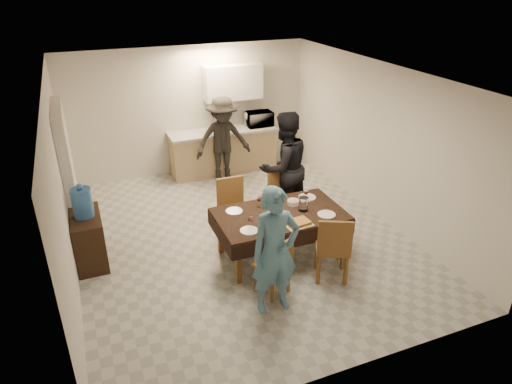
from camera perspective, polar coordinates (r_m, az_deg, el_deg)
floor at (r=7.45m, az=-1.93°, el=-5.60°), size 5.00×6.00×0.02m
ceiling at (r=6.48m, az=-2.29°, el=14.37°), size 5.00×6.00×0.02m
wall_back at (r=9.59m, az=-8.35°, el=9.99°), size 5.00×0.02×2.60m
wall_front at (r=4.50m, az=11.34°, el=-10.03°), size 5.00×0.02×2.60m
wall_left at (r=6.53m, az=-23.17°, el=0.25°), size 0.02×6.00×2.60m
wall_right at (r=8.00m, az=15.07°, el=6.11°), size 0.02×6.00×2.60m
stub_partition at (r=7.73m, az=-22.40°, el=2.28°), size 0.15×1.40×2.10m
kitchen_base_cabinet at (r=9.72m, az=-4.12°, el=5.02°), size 2.20×0.60×0.86m
kitchen_worktop at (r=9.57m, az=-4.21°, el=7.56°), size 2.24×0.64×0.05m
upper_cabinet at (r=9.53m, az=-2.91°, el=13.55°), size 1.20×0.34×0.70m
dining_table at (r=6.65m, az=3.01°, el=-2.91°), size 1.86×1.09×0.73m
chair_near_left at (r=5.94m, az=2.37°, el=-8.76°), size 0.50×0.51×0.46m
chair_near_right at (r=6.25m, az=10.04°, el=-6.24°), size 0.61×0.63×0.54m
chair_far_left at (r=7.09m, az=-2.54°, el=-1.87°), size 0.46×0.47×0.53m
chair_far_right at (r=7.39m, az=4.04°, el=-0.62°), size 0.49×0.49×0.53m
console at (r=7.08m, az=-20.14°, el=-5.57°), size 0.42×0.84×0.77m
water_jug at (r=6.80m, az=-20.90°, el=-1.27°), size 0.28×0.28×0.42m
wine_bottle at (r=6.59m, az=2.47°, el=-1.38°), size 0.08×0.08×0.31m
water_pitcher at (r=6.69m, az=5.95°, el=-1.50°), size 0.14×0.14×0.21m
savoury_tart at (r=6.37m, az=5.27°, el=-3.83°), size 0.40×0.32×0.05m
salad_bowl at (r=6.88m, az=4.67°, el=-1.28°), size 0.18×0.18×0.07m
mushroom_dish at (r=6.84m, az=1.66°, el=-1.56°), size 0.20×0.20×0.03m
wine_glass_a at (r=6.20m, az=-0.62°, el=-3.76°), size 0.09×0.09×0.21m
wine_glass_b at (r=7.02m, az=6.27°, el=-0.30°), size 0.08×0.08×0.18m
wine_glass_c at (r=6.77m, az=0.44°, el=-1.20°), size 0.08×0.08×0.17m
plate_near_left at (r=6.19m, az=-0.88°, el=-4.85°), size 0.24×0.24×0.01m
plate_near_right at (r=6.66m, az=8.81°, el=-2.80°), size 0.26×0.26×0.02m
plate_far_left at (r=6.68m, az=-2.74°, el=-2.39°), size 0.25×0.25×0.01m
plate_far_right at (r=7.11m, az=6.41°, el=-0.64°), size 0.27×0.27×0.02m
microwave at (r=9.78m, az=0.38°, el=9.14°), size 0.55×0.37×0.31m
person_near at (r=5.56m, az=2.41°, el=-7.44°), size 0.62×0.41×1.69m
person_far at (r=7.61m, az=3.52°, el=3.10°), size 1.04×0.87×1.90m
person_kitchen at (r=9.13m, az=-4.15°, el=6.51°), size 1.12×0.64×1.73m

